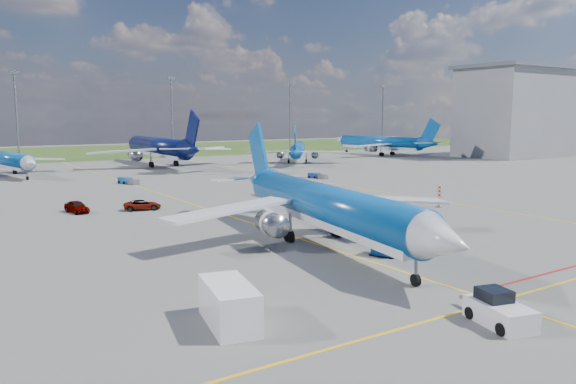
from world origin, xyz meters
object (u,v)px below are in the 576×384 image
bg_jet_ne (298,162)px  bg_jet_ene (380,155)px  service_car_b (142,205)px  baggage_tug_c (128,181)px  service_car_c (291,188)px  warning_post (439,196)px  main_airliner (326,245)px  service_car_a (77,207)px  pushback_tug (499,311)px  service_van (229,304)px  baggage_tug_w (267,193)px  bg_jet_nnw (7,175)px  bg_jet_n (159,166)px  baggage_tug_e (317,176)px  uld_container (385,246)px

bg_jet_ne → bg_jet_ene: 36.92m
service_car_b → bg_jet_ne: bearing=-36.6°
baggage_tug_c → service_car_c: bearing=-68.1°
warning_post → main_airliner: bearing=-159.9°
service_car_c → bg_jet_ene: bearing=70.2°
service_car_a → pushback_tug: bearing=-87.9°
baggage_tug_c → service_car_b: bearing=-119.2°
pushback_tug → service_van: size_ratio=1.07×
pushback_tug → baggage_tug_w: bearing=87.7°
warning_post → service_van: 47.62m
bg_jet_nnw → service_car_a: bg_jet_nnw is taller
service_car_b → service_car_c: service_car_c is taller
bg_jet_ne → pushback_tug: bearing=97.9°
service_van → service_car_b: bearing=90.3°
bg_jet_ene → service_van: size_ratio=7.60×
bg_jet_ne → service_car_a: bg_jet_ne is taller
bg_jet_ne → main_airliner: bearing=93.7°
warning_post → bg_jet_ene: 98.20m
bg_jet_ne → service_van: 112.88m
pushback_tug → service_car_b: (-3.98, 49.62, -0.14)m
bg_jet_nnw → service_car_c: 61.68m
pushback_tug → service_van: 15.42m
bg_jet_ne → bg_jet_n: bearing=18.8°
service_van → baggage_tug_e: size_ratio=1.25×
uld_container → baggage_tug_e: bearing=37.2°
bg_jet_ene → service_car_c: 87.22m
bg_jet_n → service_car_c: 56.12m
bg_jet_n → pushback_tug: size_ratio=8.31×
bg_jet_ene → baggage_tug_e: bearing=29.8°
warning_post → service_car_a: bearing=152.0°
main_airliner → service_car_c: bearing=71.4°
service_car_c → baggage_tug_e: size_ratio=1.02×
warning_post → baggage_tug_e: 36.99m
service_car_b → pushback_tug: bearing=-162.8°
main_airliner → baggage_tug_c: main_airliner is taller
baggage_tug_w → service_car_b: bearing=178.2°
main_airliner → pushback_tug: size_ratio=7.02×
bg_jet_ene → baggage_tug_c: bg_jet_ene is taller
bg_jet_ne → baggage_tug_e: size_ratio=8.14×
service_van → service_car_a: bearing=100.6°
pushback_tug → service_van: service_van is taller
service_car_c → baggage_tug_w: 6.03m
bg_jet_n → service_car_a: bearing=62.2°
bg_jet_n → bg_jet_ne: bg_jet_n is taller
baggage_tug_c → bg_jet_ene: bearing=3.8°
pushback_tug → service_van: (-12.96, 8.34, 0.42)m
pushback_tug → baggage_tug_e: size_ratio=1.33×
bg_jet_n → baggage_tug_c: bg_jet_n is taller
service_car_c → bg_jet_n: bearing=122.5°
bg_jet_nnw → bg_jet_ne: bg_jet_ne is taller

